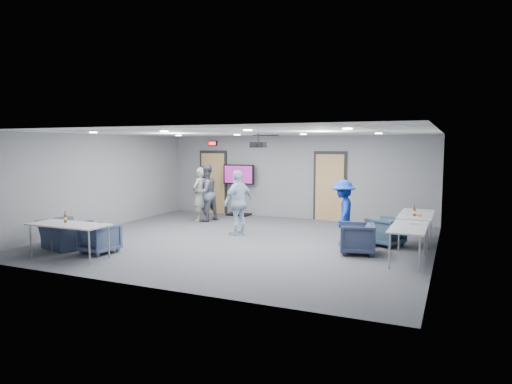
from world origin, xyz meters
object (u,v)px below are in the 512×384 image
at_px(person_b, 205,193).
at_px(bottle_front, 65,218).
at_px(chair_right_b, 357,238).
at_px(chair_front_a, 100,238).
at_px(tv_stand, 239,187).
at_px(person_d, 343,212).
at_px(chair_right_a, 385,231).
at_px(bottle_right, 414,212).
at_px(projector, 258,145).
at_px(person_c, 239,202).
at_px(person_a, 200,194).
at_px(table_front_left, 69,226).
at_px(table_right_a, 416,215).
at_px(table_right_b, 409,229).
at_px(chair_front_b, 64,234).

xyz_separation_m(person_b, bottle_front, (-0.47, -5.17, -0.08)).
height_order(chair_right_b, bottle_front, bottle_front).
xyz_separation_m(chair_front_a, tv_stand, (0.46, 6.15, 0.65)).
bearing_deg(person_d, chair_right_a, 97.70).
xyz_separation_m(bottle_right, projector, (-3.83, -0.40, 1.58)).
xyz_separation_m(person_c, chair_front_a, (-1.92, -3.13, -0.54)).
height_order(person_a, bottle_right, person_a).
relative_size(table_front_left, bottle_front, 6.99).
bearing_deg(person_d, chair_front_a, -66.78).
height_order(person_d, bottle_front, person_d).
height_order(person_c, bottle_front, person_c).
bearing_deg(person_d, bottle_front, -65.11).
distance_m(person_a, table_right_a, 6.54).
height_order(chair_right_b, table_right_b, table_right_b).
height_order(chair_front_a, table_right_a, table_right_a).
bearing_deg(person_d, table_right_b, 47.27).
relative_size(person_b, table_right_b, 1.07).
relative_size(person_c, table_front_left, 0.98).
height_order(chair_right_a, chair_front_a, chair_right_a).
bearing_deg(chair_right_a, person_a, -77.52).
relative_size(chair_right_a, chair_right_b, 1.00).
xyz_separation_m(bottle_front, tv_stand, (0.92, 6.66, 0.16)).
relative_size(person_b, chair_front_a, 2.49).
xyz_separation_m(person_c, tv_stand, (-1.46, 3.02, 0.12)).
distance_m(person_b, tv_stand, 1.56).
bearing_deg(chair_front_b, person_b, -86.89).
distance_m(chair_front_b, table_front_left, 1.04).
distance_m(chair_right_b, chair_front_b, 6.68).
relative_size(table_right_b, bottle_right, 6.40).
height_order(person_c, tv_stand, same).
relative_size(table_right_a, table_front_left, 1.04).
bearing_deg(chair_right_b, table_right_b, 65.59).
xyz_separation_m(person_b, projector, (2.50, -1.59, 1.50)).
bearing_deg(person_d, person_c, -101.16).
distance_m(chair_right_b, chair_front_a, 5.71).
relative_size(chair_right_b, bottle_right, 2.85).
bearing_deg(projector, chair_right_b, -21.85).
distance_m(person_b, bottle_right, 6.44).
bearing_deg(bottle_right, person_d, -164.98).
bearing_deg(person_d, projector, -100.15).
bearing_deg(chair_right_b, bottle_front, -77.10).
bearing_deg(person_b, tv_stand, -179.02).
distance_m(person_d, table_right_b, 1.93).
bearing_deg(tv_stand, table_front_left, -96.17).
xyz_separation_m(person_a, person_b, (0.15, 0.07, 0.05)).
relative_size(chair_right_b, table_front_left, 0.42).
distance_m(chair_right_a, bottle_front, 7.29).
xyz_separation_m(person_a, table_right_b, (6.50, -2.60, -0.17)).
bearing_deg(bottle_front, person_c, 56.85).
distance_m(person_a, person_d, 5.12).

